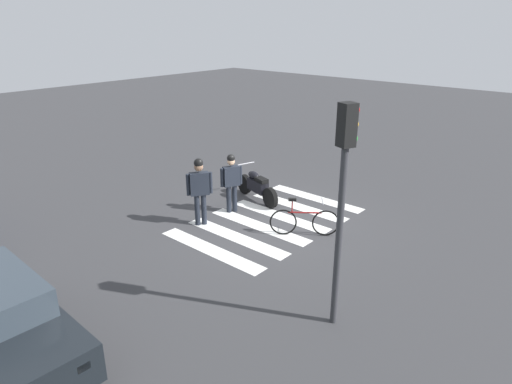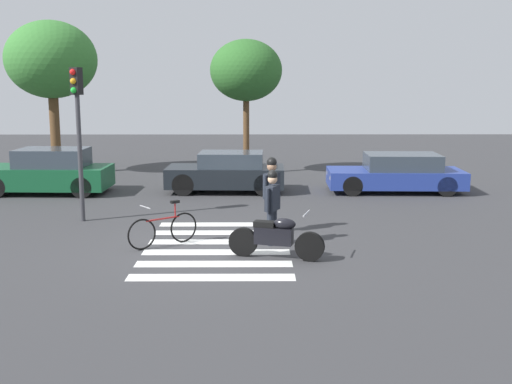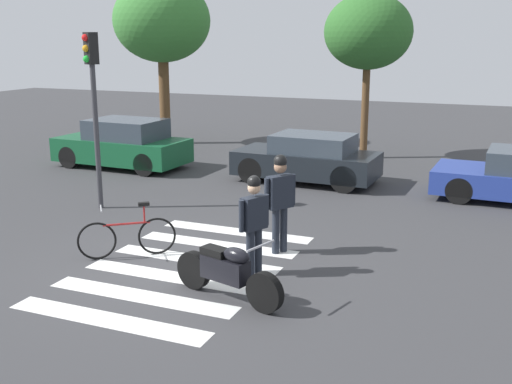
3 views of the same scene
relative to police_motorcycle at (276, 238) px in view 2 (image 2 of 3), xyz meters
The scene contains 12 objects.
ground_plane 1.65m from the police_motorcycle, 143.89° to the left, with size 60.00×60.00×0.00m, color #38383A.
police_motorcycle is the anchor object (origin of this frame).
leaning_bicycle 2.71m from the police_motorcycle, 157.37° to the left, with size 1.43×1.13×1.01m.
officer_on_foot 2.42m from the police_motorcycle, 90.38° to the left, with size 0.44×0.60×1.87m.
officer_by_motorcycle 1.26m from the police_motorcycle, 91.69° to the left, with size 0.37×0.61×1.72m.
crosswalk_stripes 1.64m from the police_motorcycle, 143.89° to the left, with size 3.22×4.95×0.01m.
car_green_compact 10.67m from the police_motorcycle, 132.65° to the left, with size 4.12×1.95×1.49m.
car_black_suv 8.21m from the police_motorcycle, 99.40° to the left, with size 3.96×1.88×1.34m.
car_blue_hatchback 9.18m from the police_motorcycle, 61.57° to the left, with size 4.52×2.02×1.28m.
traffic_light_pole 6.60m from the police_motorcycle, 144.17° to the left, with size 0.31×0.36×4.03m.
street_tree_near 15.27m from the police_motorcycle, 124.23° to the left, with size 3.52×3.52×5.99m.
street_tree_mid 12.73m from the police_motorcycle, 93.42° to the left, with size 2.81×2.81×5.28m.
Camera 2 is at (0.79, -13.85, 3.71)m, focal length 44.46 mm.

